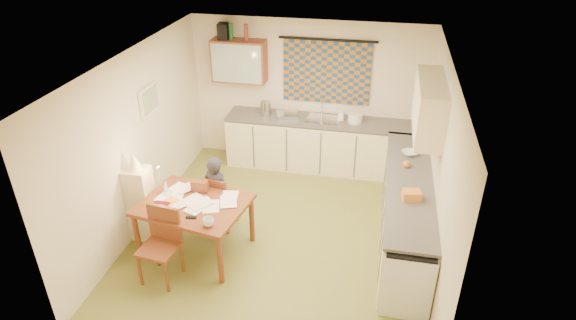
% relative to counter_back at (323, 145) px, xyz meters
% --- Properties ---
extents(floor, '(4.00, 4.50, 0.02)m').
position_rel_counter_back_xyz_m(floor, '(-0.32, -1.95, -0.46)').
color(floor, olive).
rests_on(floor, ground).
extents(ceiling, '(4.00, 4.50, 0.02)m').
position_rel_counter_back_xyz_m(ceiling, '(-0.32, -1.95, 2.06)').
color(ceiling, white).
rests_on(ceiling, floor).
extents(wall_back, '(4.00, 0.02, 2.50)m').
position_rel_counter_back_xyz_m(wall_back, '(-0.32, 0.31, 0.80)').
color(wall_back, beige).
rests_on(wall_back, floor).
extents(wall_front, '(4.00, 0.02, 2.50)m').
position_rel_counter_back_xyz_m(wall_front, '(-0.32, -4.21, 0.80)').
color(wall_front, beige).
rests_on(wall_front, floor).
extents(wall_left, '(0.02, 4.50, 2.50)m').
position_rel_counter_back_xyz_m(wall_left, '(-2.33, -1.95, 0.80)').
color(wall_left, beige).
rests_on(wall_left, floor).
extents(wall_right, '(0.02, 4.50, 2.50)m').
position_rel_counter_back_xyz_m(wall_right, '(1.69, -1.95, 0.80)').
color(wall_right, beige).
rests_on(wall_right, floor).
extents(window_blind, '(1.45, 0.03, 1.05)m').
position_rel_counter_back_xyz_m(window_blind, '(-0.02, 0.27, 1.20)').
color(window_blind, navy).
rests_on(window_blind, wall_back).
extents(curtain_rod, '(1.60, 0.04, 0.04)m').
position_rel_counter_back_xyz_m(curtain_rod, '(-0.02, 0.25, 1.75)').
color(curtain_rod, black).
rests_on(curtain_rod, wall_back).
extents(wall_cabinet, '(0.90, 0.34, 0.70)m').
position_rel_counter_back_xyz_m(wall_cabinet, '(-1.47, 0.13, 1.35)').
color(wall_cabinet, brown).
rests_on(wall_cabinet, wall_back).
extents(wall_cabinet_glass, '(0.84, 0.02, 0.64)m').
position_rel_counter_back_xyz_m(wall_cabinet_glass, '(-1.47, -0.04, 1.35)').
color(wall_cabinet_glass, '#99B2A5').
rests_on(wall_cabinet_glass, wall_back).
extents(upper_cabinet_right, '(0.34, 1.30, 0.70)m').
position_rel_counter_back_xyz_m(upper_cabinet_right, '(1.51, -1.40, 1.40)').
color(upper_cabinet_right, beige).
rests_on(upper_cabinet_right, wall_right).
extents(framed_print, '(0.04, 0.50, 0.40)m').
position_rel_counter_back_xyz_m(framed_print, '(-2.29, -1.55, 1.25)').
color(framed_print, '#EEE7C5').
rests_on(framed_print, wall_left).
extents(print_canvas, '(0.01, 0.42, 0.32)m').
position_rel_counter_back_xyz_m(print_canvas, '(-2.26, -1.55, 1.25)').
color(print_canvas, beige).
rests_on(print_canvas, wall_left).
extents(counter_back, '(3.30, 0.62, 0.92)m').
position_rel_counter_back_xyz_m(counter_back, '(0.00, 0.00, 0.00)').
color(counter_back, beige).
rests_on(counter_back, floor).
extents(counter_right, '(0.62, 2.95, 0.92)m').
position_rel_counter_back_xyz_m(counter_right, '(1.38, -1.72, -0.00)').
color(counter_right, beige).
rests_on(counter_right, floor).
extents(stove, '(0.56, 0.56, 0.87)m').
position_rel_counter_back_xyz_m(stove, '(1.38, -2.98, -0.02)').
color(stove, white).
rests_on(stove, floor).
extents(sink, '(0.58, 0.49, 0.10)m').
position_rel_counter_back_xyz_m(sink, '(-0.02, 0.00, 0.43)').
color(sink, silver).
rests_on(sink, counter_back).
extents(tap, '(0.04, 0.04, 0.28)m').
position_rel_counter_back_xyz_m(tap, '(-0.06, 0.18, 0.61)').
color(tap, silver).
rests_on(tap, counter_back).
extents(dish_rack, '(0.42, 0.39, 0.06)m').
position_rel_counter_back_xyz_m(dish_rack, '(-0.63, 0.00, 0.50)').
color(dish_rack, silver).
rests_on(dish_rack, counter_back).
extents(kettle, '(0.22, 0.22, 0.24)m').
position_rel_counter_back_xyz_m(kettle, '(-1.00, 0.00, 0.59)').
color(kettle, silver).
rests_on(kettle, counter_back).
extents(mixing_bowl, '(0.32, 0.32, 0.16)m').
position_rel_counter_back_xyz_m(mixing_bowl, '(0.52, -0.00, 0.55)').
color(mixing_bowl, white).
rests_on(mixing_bowl, counter_back).
extents(soap_bottle, '(0.12, 0.12, 0.20)m').
position_rel_counter_back_xyz_m(soap_bottle, '(0.28, 0.05, 0.57)').
color(soap_bottle, white).
rests_on(soap_bottle, counter_back).
extents(bowl, '(0.36, 0.36, 0.05)m').
position_rel_counter_back_xyz_m(bowl, '(1.38, -0.98, 0.50)').
color(bowl, white).
rests_on(bowl, counter_right).
extents(orange_bag, '(0.25, 0.20, 0.12)m').
position_rel_counter_back_xyz_m(orange_bag, '(1.38, -2.17, 0.53)').
color(orange_bag, orange).
rests_on(orange_bag, counter_right).
extents(fruit_orange, '(0.10, 0.10, 0.10)m').
position_rel_counter_back_xyz_m(fruit_orange, '(1.33, -1.36, 0.52)').
color(fruit_orange, orange).
rests_on(fruit_orange, counter_right).
extents(speaker, '(0.18, 0.22, 0.26)m').
position_rel_counter_back_xyz_m(speaker, '(-1.72, 0.13, 1.83)').
color(speaker, black).
rests_on(speaker, wall_cabinet).
extents(bottle_green, '(0.08, 0.08, 0.26)m').
position_rel_counter_back_xyz_m(bottle_green, '(-1.59, 0.13, 1.83)').
color(bottle_green, '#195926').
rests_on(bottle_green, wall_cabinet).
extents(bottle_brown, '(0.09, 0.09, 0.26)m').
position_rel_counter_back_xyz_m(bottle_brown, '(-1.33, 0.13, 1.83)').
color(bottle_brown, brown).
rests_on(bottle_brown, wall_cabinet).
extents(dining_table, '(1.48, 1.23, 0.75)m').
position_rel_counter_back_xyz_m(dining_table, '(-1.33, -2.55, -0.07)').
color(dining_table, '#632E15').
rests_on(dining_table, floor).
extents(chair_far, '(0.43, 0.43, 0.85)m').
position_rel_counter_back_xyz_m(chair_far, '(-1.19, -1.98, -0.19)').
color(chair_far, '#632E15').
rests_on(chair_far, floor).
extents(chair_near, '(0.48, 0.48, 0.96)m').
position_rel_counter_back_xyz_m(chair_near, '(-1.56, -3.15, -0.16)').
color(chair_near, '#632E15').
rests_on(chair_near, floor).
extents(person, '(0.58, 0.51, 1.16)m').
position_rel_counter_back_xyz_m(person, '(-1.20, -2.04, 0.13)').
color(person, black).
rests_on(person, floor).
extents(shelf_stand, '(0.32, 0.30, 1.08)m').
position_rel_counter_back_xyz_m(shelf_stand, '(-2.16, -2.41, 0.09)').
color(shelf_stand, beige).
rests_on(shelf_stand, floor).
extents(lampshade, '(0.20, 0.20, 0.22)m').
position_rel_counter_back_xyz_m(lampshade, '(-2.16, -2.41, 0.74)').
color(lampshade, '#EEE7C5').
rests_on(lampshade, shelf_stand).
extents(letter_rack, '(0.22, 0.10, 0.16)m').
position_rel_counter_back_xyz_m(letter_rack, '(-1.35, -2.27, 0.38)').
color(letter_rack, '#632E15').
rests_on(letter_rack, dining_table).
extents(mug, '(0.14, 0.14, 0.11)m').
position_rel_counter_back_xyz_m(mug, '(-0.97, -2.97, 0.35)').
color(mug, white).
rests_on(mug, dining_table).
extents(magazine, '(0.22, 0.28, 0.02)m').
position_rel_counter_back_xyz_m(magazine, '(-1.81, -2.75, 0.31)').
color(magazine, maroon).
rests_on(magazine, dining_table).
extents(book, '(0.35, 0.37, 0.02)m').
position_rel_counter_back_xyz_m(book, '(-1.72, -2.58, 0.31)').
color(book, orange).
rests_on(book, dining_table).
extents(orange_box, '(0.14, 0.11, 0.04)m').
position_rel_counter_back_xyz_m(orange_box, '(-1.66, -2.77, 0.32)').
color(orange_box, orange).
rests_on(orange_box, dining_table).
extents(eyeglasses, '(0.13, 0.06, 0.02)m').
position_rel_counter_back_xyz_m(eyeglasses, '(-1.24, -2.86, 0.31)').
color(eyeglasses, black).
rests_on(eyeglasses, dining_table).
extents(candle_holder, '(0.06, 0.06, 0.18)m').
position_rel_counter_back_xyz_m(candle_holder, '(-1.79, -2.39, 0.39)').
color(candle_holder, silver).
rests_on(candle_holder, dining_table).
extents(candle, '(0.03, 0.03, 0.22)m').
position_rel_counter_back_xyz_m(candle, '(-1.82, -2.43, 0.59)').
color(candle, white).
rests_on(candle, dining_table).
extents(candle_flame, '(0.02, 0.02, 0.02)m').
position_rel_counter_back_xyz_m(candle_flame, '(-1.81, -2.43, 0.71)').
color(candle_flame, '#FFCC66').
rests_on(candle_flame, dining_table).
extents(papers, '(1.10, 0.82, 0.02)m').
position_rel_counter_back_xyz_m(papers, '(-1.40, -2.50, 0.31)').
color(papers, white).
rests_on(papers, dining_table).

